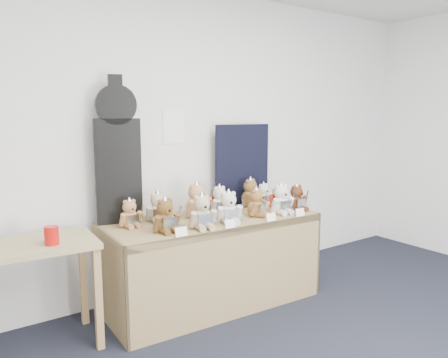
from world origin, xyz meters
TOP-DOWN VIEW (x-y plane):
  - room_shell at (-0.01, 2.49)m, footprint 6.00×6.00m
  - display_table at (0.09, 1.97)m, footprint 1.82×0.82m
  - side_table at (-1.35, 2.11)m, footprint 0.95×0.57m
  - guitar_case at (-0.59, 2.35)m, footprint 0.37×0.19m
  - navy_board at (0.65, 2.36)m, footprint 0.57×0.08m
  - red_cup at (-1.20, 1.99)m, footprint 0.09×0.09m
  - teddy_front_far_left at (-0.42, 1.88)m, footprint 0.23×0.19m
  - teddy_front_left at (-0.14, 1.81)m, footprint 0.24×0.21m
  - teddy_front_centre at (0.12, 1.84)m, footprint 0.24×0.22m
  - teddy_front_right at (0.45, 1.88)m, footprint 0.23×0.22m
  - teddy_front_far_right at (0.68, 1.83)m, footprint 0.24×0.21m
  - teddy_front_end at (0.88, 1.84)m, footprint 0.22×0.17m
  - teddy_back_left at (-0.32, 2.20)m, footprint 0.23×0.21m
  - teddy_back_centre_left at (0.01, 2.14)m, footprint 0.28×0.24m
  - teddy_back_centre_right at (0.24, 2.14)m, footprint 0.23×0.19m
  - teddy_back_right at (0.64, 2.20)m, footprint 0.25×0.23m
  - teddy_back_end at (0.77, 2.17)m, footprint 0.20×0.16m
  - teddy_back_far_left at (-0.58, 2.17)m, footprint 0.20×0.16m
  - entry_card_a at (-0.39, 1.71)m, footprint 0.10×0.02m
  - entry_card_b at (0.03, 1.69)m, footprint 0.09×0.02m
  - entry_card_c at (0.43, 1.67)m, footprint 0.09×0.02m
  - entry_card_d at (0.74, 1.66)m, footprint 0.09×0.02m

SIDE VIEW (x-z plane):
  - display_table at x=0.09m, z-range 0.21..0.96m
  - side_table at x=-1.35m, z-range 0.25..1.02m
  - entry_card_b at x=0.03m, z-range 0.75..0.81m
  - entry_card_d at x=0.74m, z-range 0.75..0.81m
  - entry_card_c at x=0.43m, z-range 0.75..0.81m
  - entry_card_a at x=-0.39m, z-range 0.75..0.82m
  - red_cup at x=-1.20m, z-range 0.76..0.89m
  - teddy_back_end at x=0.77m, z-range 0.72..0.96m
  - teddy_back_far_left at x=-0.58m, z-range 0.72..0.97m
  - teddy_front_end at x=0.88m, z-range 0.72..0.99m
  - teddy_front_right at x=0.45m, z-range 0.72..0.99m
  - teddy_back_centre_right at x=0.24m, z-range 0.72..0.99m
  - teddy_back_left at x=-0.32m, z-range 0.72..1.00m
  - teddy_front_far_left at x=-0.42m, z-range 0.72..1.00m
  - teddy_front_centre at x=0.12m, z-range 0.72..1.01m
  - teddy_front_far_right at x=0.68m, z-range 0.72..1.01m
  - teddy_front_left at x=-0.14m, z-range 0.72..1.01m
  - teddy_back_right at x=0.64m, z-range 0.72..1.02m
  - teddy_back_centre_left at x=0.01m, z-range 0.71..1.04m
  - navy_board at x=0.65m, z-range 0.75..1.51m
  - guitar_case at x=-0.59m, z-range 0.73..1.90m
  - room_shell at x=-0.01m, z-range -1.50..4.50m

